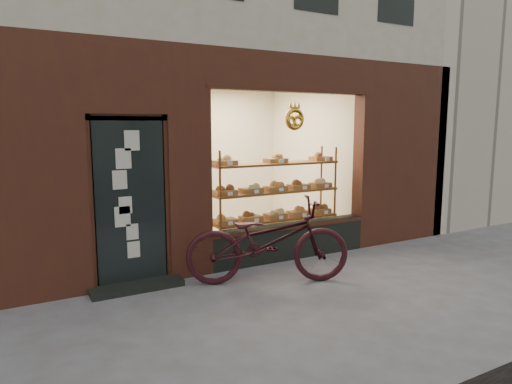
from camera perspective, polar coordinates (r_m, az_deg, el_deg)
ground at (r=5.40m, az=12.84°, el=-14.33°), size 90.00×90.00×0.00m
neighbor_right at (r=16.08m, az=26.40°, el=16.26°), size 12.00×7.00×9.00m
display_shelf at (r=7.41m, az=2.42°, el=-1.15°), size 2.20×0.45×1.70m
bicycle at (r=6.00m, az=1.49°, el=-6.15°), size 2.26×1.53×1.12m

